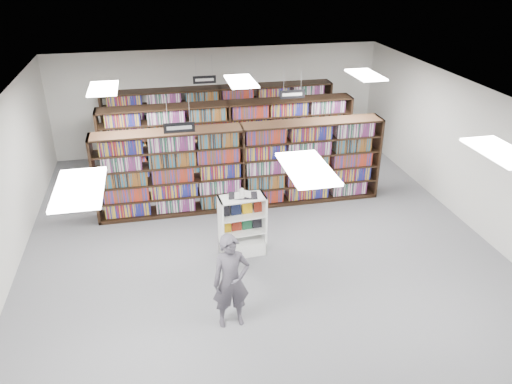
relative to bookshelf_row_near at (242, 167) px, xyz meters
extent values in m
plane|color=#56575C|center=(0.00, -2.00, -1.05)|extent=(12.00, 12.00, 0.00)
cube|color=silver|center=(0.00, -2.00, 2.15)|extent=(10.00, 12.00, 0.10)
cube|color=silver|center=(0.00, 4.00, 0.55)|extent=(10.00, 0.10, 3.20)
cube|color=silver|center=(5.00, -2.00, 0.55)|extent=(0.10, 12.00, 3.20)
cube|color=black|center=(0.00, 0.00, 0.00)|extent=(7.00, 0.60, 2.10)
cube|color=maroon|center=(0.00, 0.00, 0.00)|extent=(6.88, 0.42, 1.98)
cube|color=black|center=(0.00, 2.00, 0.00)|extent=(7.00, 0.60, 2.10)
cube|color=maroon|center=(0.00, 2.00, 0.00)|extent=(6.88, 0.42, 1.98)
cube|color=black|center=(0.00, 3.70, 0.00)|extent=(7.00, 0.60, 2.10)
cube|color=maroon|center=(0.00, 3.70, 0.00)|extent=(6.88, 0.42, 1.98)
cylinder|color=#B2B2B7|center=(-1.73, -1.00, 1.86)|extent=(0.01, 0.01, 0.58)
cylinder|color=#B2B2B7|center=(-1.27, -1.00, 1.86)|extent=(0.01, 0.01, 0.58)
cube|color=black|center=(-1.50, -1.00, 1.46)|extent=(0.65, 0.02, 0.22)
cube|color=silver|center=(-1.50, -1.01, 1.46)|extent=(0.52, 0.00, 0.08)
cylinder|color=#B2B2B7|center=(1.27, 1.00, 1.86)|extent=(0.01, 0.01, 0.58)
cylinder|color=#B2B2B7|center=(1.73, 1.00, 1.86)|extent=(0.01, 0.01, 0.58)
cube|color=black|center=(1.50, 1.00, 1.46)|extent=(0.65, 0.02, 0.22)
cube|color=silver|center=(1.50, 0.99, 1.46)|extent=(0.52, 0.00, 0.08)
cylinder|color=#B2B2B7|center=(-0.73, 3.00, 1.86)|extent=(0.01, 0.01, 0.58)
cylinder|color=#B2B2B7|center=(-0.27, 3.00, 1.86)|extent=(0.01, 0.01, 0.58)
cube|color=black|center=(-0.50, 3.00, 1.46)|extent=(0.65, 0.02, 0.22)
cube|color=silver|center=(-0.50, 2.99, 1.46)|extent=(0.52, 0.00, 0.08)
cube|color=white|center=(-3.00, -5.00, 2.11)|extent=(0.60, 1.20, 0.04)
cube|color=white|center=(0.00, -5.00, 2.11)|extent=(0.60, 1.20, 0.04)
cube|color=white|center=(3.00, -5.00, 2.11)|extent=(0.60, 1.20, 0.04)
cube|color=white|center=(-3.00, 0.00, 2.11)|extent=(0.60, 1.20, 0.04)
cube|color=white|center=(0.00, 0.00, 2.11)|extent=(0.60, 1.20, 0.04)
cube|color=white|center=(3.00, 0.00, 2.11)|extent=(0.60, 1.20, 0.04)
cube|color=white|center=(-0.40, -2.12, -0.91)|extent=(0.98, 0.54, 0.29)
cube|color=white|center=(-0.85, -2.15, -0.38)|extent=(0.07, 0.48, 1.33)
cube|color=white|center=(0.06, -2.09, -0.38)|extent=(0.07, 0.48, 1.33)
cube|color=white|center=(-0.41, -1.90, -0.38)|extent=(0.95, 0.10, 1.33)
cube|color=white|center=(-0.40, -2.12, 0.27)|extent=(0.98, 0.54, 0.03)
cube|color=white|center=(-0.40, -2.12, -0.53)|extent=(0.90, 0.50, 0.02)
cube|color=white|center=(-0.40, -2.12, -0.14)|extent=(0.90, 0.50, 0.02)
cube|color=black|center=(-0.76, -2.10, 0.01)|extent=(0.20, 0.08, 0.29)
cube|color=#111734|center=(-0.52, -2.08, 0.01)|extent=(0.20, 0.08, 0.29)
cube|color=#E9A80C|center=(-0.28, -2.06, 0.01)|extent=(0.20, 0.08, 0.29)
cube|color=maroon|center=(-0.05, -2.05, 0.01)|extent=(0.20, 0.08, 0.29)
cube|color=#E9A80C|center=(-0.74, -2.10, -0.38)|extent=(0.21, 0.07, 0.27)
cube|color=maroon|center=(-0.51, -2.08, -0.38)|extent=(0.21, 0.07, 0.27)
cube|color=#164F2F|center=(-0.29, -2.06, -0.38)|extent=(0.21, 0.07, 0.27)
cube|color=black|center=(-0.07, -2.05, -0.38)|extent=(0.21, 0.07, 0.27)
cube|color=black|center=(-0.37, -2.08, 0.29)|extent=(0.63, 0.43, 0.01)
cube|color=white|center=(-0.51, -2.08, 0.30)|extent=(0.31, 0.35, 0.05)
cube|color=white|center=(-0.23, -2.08, 0.30)|extent=(0.30, 0.35, 0.07)
cylinder|color=white|center=(-0.39, -2.08, 0.34)|extent=(0.15, 0.31, 0.10)
imported|color=#46414B|center=(-0.99, -4.26, -0.18)|extent=(0.66, 0.45, 1.75)
camera|label=1|loc=(-2.00, -10.99, 4.86)|focal=35.00mm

